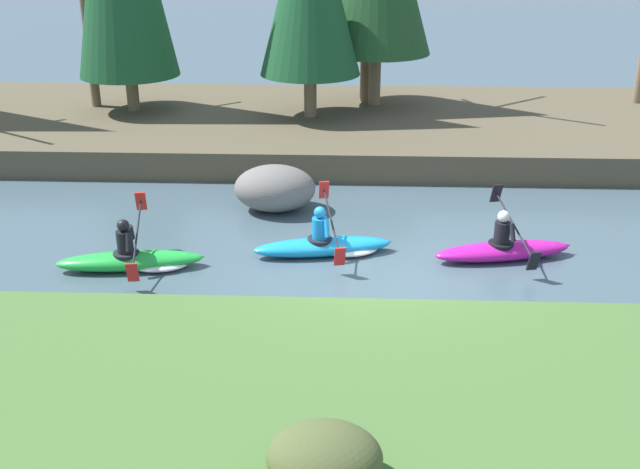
# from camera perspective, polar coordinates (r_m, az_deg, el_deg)

# --- Properties ---
(ground_plane) EXTENTS (90.00, 90.00, 0.00)m
(ground_plane) POSITION_cam_1_polar(r_m,az_deg,el_deg) (13.61, 4.00, -3.64)
(ground_plane) COLOR #425660
(riverbank_far) EXTENTS (44.00, 8.17, 0.74)m
(riverbank_far) POSITION_cam_1_polar(r_m,az_deg,el_deg) (22.32, 3.49, 8.19)
(riverbank_far) COLOR brown
(riverbank_far) RESTS_ON ground
(bare_tree_mid_upstream) EXTENTS (2.88, 2.84, 5.15)m
(bare_tree_mid_upstream) POSITION_cam_1_polar(r_m,az_deg,el_deg) (23.83, -17.23, 15.07)
(bare_tree_mid_upstream) COLOR brown
(bare_tree_mid_upstream) RESTS_ON riverbank_far
(shrub_clump_second) EXTENTS (1.22, 1.02, 0.66)m
(shrub_clump_second) POSITION_cam_1_polar(r_m,az_deg,el_deg) (8.11, 0.35, -16.65)
(shrub_clump_second) COLOR #4C562D
(shrub_clump_second) RESTS_ON riverbank_near
(kayaker_lead) EXTENTS (2.79, 2.06, 1.20)m
(kayaker_lead) POSITION_cam_1_polar(r_m,az_deg,el_deg) (14.80, 13.84, -1.04)
(kayaker_lead) COLOR #C61999
(kayaker_lead) RESTS_ON ground
(kayaker_middle) EXTENTS (2.79, 2.06, 1.20)m
(kayaker_middle) POSITION_cam_1_polar(r_m,az_deg,el_deg) (14.58, 0.63, -0.80)
(kayaker_middle) COLOR #1993D6
(kayaker_middle) RESTS_ON ground
(kayaker_trailing) EXTENTS (2.80, 2.07, 1.20)m
(kayaker_trailing) POSITION_cam_1_polar(r_m,az_deg,el_deg) (14.40, -13.85, -1.84)
(kayaker_trailing) COLOR green
(kayaker_trailing) RESTS_ON ground
(boulder_midstream) EXTENTS (1.82, 1.42, 1.03)m
(boulder_midstream) POSITION_cam_1_polar(r_m,az_deg,el_deg) (16.73, -3.46, 3.54)
(boulder_midstream) COLOR slate
(boulder_midstream) RESTS_ON ground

